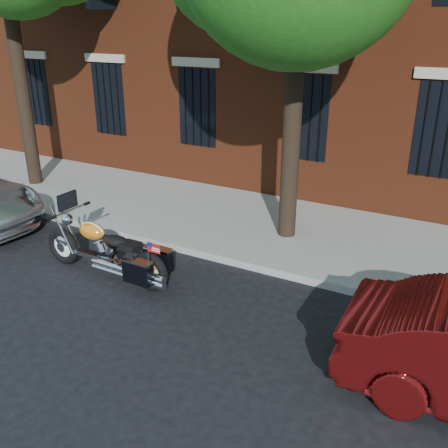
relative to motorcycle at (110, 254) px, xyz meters
The scene contains 4 objects.
ground 1.72m from the motorcycle, ahead, with size 120.00×120.00×0.00m, color black.
curb 2.30m from the motorcycle, 43.80° to the left, with size 40.00×0.16×0.15m, color gray.
sidewalk 3.84m from the motorcycle, 64.65° to the left, with size 40.00×3.60×0.15m, color gray.
motorcycle is the anchor object (origin of this frame).
Camera 1 is at (4.01, -6.21, 4.38)m, focal length 40.00 mm.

